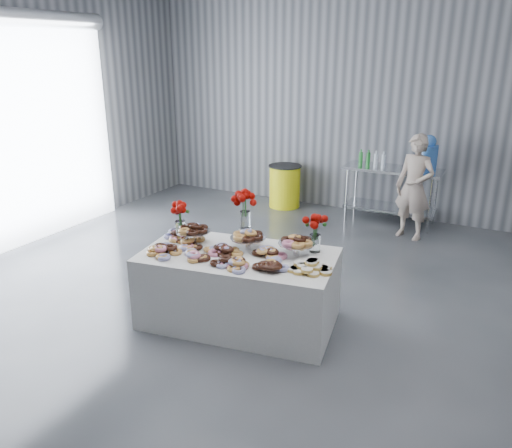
# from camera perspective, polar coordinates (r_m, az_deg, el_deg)

# --- Properties ---
(ground) EXTENTS (9.00, 9.00, 0.00)m
(ground) POSITION_cam_1_polar(r_m,az_deg,el_deg) (5.02, -2.16, -12.61)
(ground) COLOR #35373C
(ground) RESTS_ON ground
(room_walls) EXTENTS (8.04, 9.04, 4.02)m
(room_walls) POSITION_cam_1_polar(r_m,az_deg,el_deg) (4.46, -5.35, 19.08)
(room_walls) COLOR gray
(room_walls) RESTS_ON ground
(display_table) EXTENTS (2.04, 1.30, 0.75)m
(display_table) POSITION_cam_1_polar(r_m,az_deg,el_deg) (5.07, -1.99, -7.36)
(display_table) COLOR white
(display_table) RESTS_ON ground
(prep_table) EXTENTS (1.50, 0.60, 0.90)m
(prep_table) POSITION_cam_1_polar(r_m,az_deg,el_deg) (8.21, 15.24, 4.30)
(prep_table) COLOR silver
(prep_table) RESTS_ON ground
(donut_mounds) EXTENTS (1.91, 1.09, 0.09)m
(donut_mounds) POSITION_cam_1_polar(r_m,az_deg,el_deg) (4.86, -2.34, -3.16)
(donut_mounds) COLOR #DEAA51
(donut_mounds) RESTS_ON display_table
(cake_stand_left) EXTENTS (0.36, 0.36, 0.17)m
(cake_stand_left) POSITION_cam_1_polar(r_m,az_deg,el_deg) (5.20, -7.18, -0.65)
(cake_stand_left) COLOR silver
(cake_stand_left) RESTS_ON display_table
(cake_stand_mid) EXTENTS (0.36, 0.36, 0.17)m
(cake_stand_mid) POSITION_cam_1_polar(r_m,az_deg,el_deg) (4.98, -0.92, -1.40)
(cake_stand_mid) COLOR silver
(cake_stand_mid) RESTS_ON display_table
(cake_stand_right) EXTENTS (0.36, 0.36, 0.17)m
(cake_stand_right) POSITION_cam_1_polar(r_m,az_deg,el_deg) (4.85, 4.67, -2.06)
(cake_stand_right) COLOR silver
(cake_stand_right) RESTS_ON display_table
(danish_pile) EXTENTS (0.48, 0.48, 0.11)m
(danish_pile) POSITION_cam_1_polar(r_m,az_deg,el_deg) (4.57, 6.16, -4.64)
(danish_pile) COLOR white
(danish_pile) RESTS_ON display_table
(bouquet_left) EXTENTS (0.26, 0.26, 0.42)m
(bouquet_left) POSITION_cam_1_polar(r_m,az_deg,el_deg) (5.32, -8.73, 1.52)
(bouquet_left) COLOR white
(bouquet_left) RESTS_ON display_table
(bouquet_right) EXTENTS (0.26, 0.26, 0.42)m
(bouquet_right) POSITION_cam_1_polar(r_m,az_deg,el_deg) (4.90, 6.84, 0.06)
(bouquet_right) COLOR white
(bouquet_right) RESTS_ON display_table
(bouquet_center) EXTENTS (0.26, 0.26, 0.57)m
(bouquet_center) POSITION_cam_1_polar(r_m,az_deg,el_deg) (5.11, -1.25, 1.99)
(bouquet_center) COLOR silver
(bouquet_center) RESTS_ON display_table
(water_jug) EXTENTS (0.28, 0.28, 0.55)m
(water_jug) POSITION_cam_1_polar(r_m,az_deg,el_deg) (8.00, 19.07, 7.45)
(water_jug) COLOR #4487EA
(water_jug) RESTS_ON prep_table
(drink_bottles) EXTENTS (0.54, 0.08, 0.27)m
(drink_bottles) POSITION_cam_1_polar(r_m,az_deg,el_deg) (8.09, 13.11, 7.30)
(drink_bottles) COLOR #268C33
(drink_bottles) RESTS_ON prep_table
(person) EXTENTS (0.64, 0.51, 1.54)m
(person) POSITION_cam_1_polar(r_m,az_deg,el_deg) (7.58, 17.64, 4.02)
(person) COLOR #CC8C93
(person) RESTS_ON ground
(trash_barrel) EXTENTS (0.58, 0.58, 0.74)m
(trash_barrel) POSITION_cam_1_polar(r_m,az_deg,el_deg) (8.84, 3.30, 4.36)
(trash_barrel) COLOR #FFF815
(trash_barrel) RESTS_ON ground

